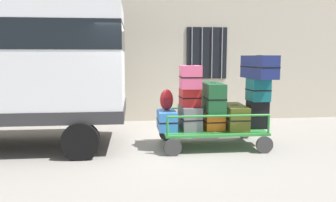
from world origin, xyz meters
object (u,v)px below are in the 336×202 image
Objects in this scene: luggage_cart at (212,131)px; suitcase_right_bottom at (257,114)px; suitcase_center_middle at (213,97)px; suitcase_center_bottom at (213,120)px; suitcase_right_top at (259,67)px; van at (17,62)px; suitcase_right_middle at (258,90)px; backpack at (167,100)px; suitcase_midleft_middle at (190,97)px; suitcase_midleft_top at (190,77)px; suitcase_midright_bottom at (235,117)px; suitcase_midleft_bottom at (190,118)px; suitcase_left_bottom at (167,120)px.

suitcase_right_bottom reaches higher than luggage_cart.
suitcase_right_bottom is at bearing -1.06° from suitcase_center_middle.
suitcase_right_bottom reaches higher than suitcase_center_bottom.
suitcase_center_bottom is at bearing -90.00° from suitcase_center_middle.
suitcase_right_top is (0.97, 0.01, 1.11)m from suitcase_center_bottom.
suitcase_right_middle is at bearing -4.55° from van.
suitcase_right_bottom is at bearing -4.53° from van.
backpack reaches higher than luggage_cart.
van reaches higher than suitcase_center_bottom.
suitcase_right_bottom is (1.45, -0.02, -0.39)m from suitcase_midleft_middle.
suitcase_center_middle is 0.87× the size of suitcase_right_top.
backpack is at bearing 179.21° from suitcase_right_bottom.
luggage_cart is 1.67m from suitcase_right_top.
suitcase_center_middle is at bearing 3.45° from suitcase_midleft_top.
suitcase_center_middle is 0.98m from suitcase_right_middle.
van is 3.62m from suitcase_midleft_middle.
suitcase_midleft_top is 0.57× the size of suitcase_midright_bottom.
suitcase_midleft_bottom is 0.81× the size of suitcase_center_middle.
suitcase_midright_bottom is at bearing -4.55° from van.
suitcase_right_bottom is 1.01m from suitcase_right_top.
suitcase_right_middle is at bearing -0.01° from suitcase_left_bottom.
suitcase_center_bottom is (0.97, -0.02, -0.02)m from suitcase_left_bottom.
van is at bearing 174.63° from luggage_cart.
suitcase_right_top is at bearing -5.41° from suitcase_midright_bottom.
luggage_cart is at bearing -0.56° from backpack.
suitcase_right_bottom is at bearing -1.01° from luggage_cart.
suitcase_left_bottom is 0.49m from suitcase_midleft_bottom.
van reaches higher than suitcase_right_middle.
suitcase_right_bottom is (1.45, -0.02, 0.04)m from suitcase_midleft_bottom.
suitcase_left_bottom is 0.71× the size of suitcase_center_middle.
suitcase_midleft_middle reaches higher than suitcase_midleft_bottom.
suitcase_midright_bottom is at bearing 1.51° from suitcase_left_bottom.
suitcase_left_bottom is 0.63× the size of suitcase_midright_bottom.
suitcase_midleft_middle is at bearing 179.79° from luggage_cart.
suitcase_right_top is at bearing -1.60° from suitcase_center_middle.
suitcase_midleft_middle is at bearing 90.00° from suitcase_midleft_top.
suitcase_midright_bottom is 1.78× the size of suitcase_right_bottom.
suitcase_center_middle reaches higher than suitcase_right_bottom.
van is 5.77× the size of suitcase_midleft_bottom.
backpack is at bearing 177.22° from suitcase_center_bottom.
suitcase_midleft_bottom reaches higher than suitcase_center_bottom.
suitcase_right_top is (1.94, -0.01, 1.10)m from suitcase_left_bottom.
luggage_cart is 3.80× the size of suitcase_center_bottom.
suitcase_left_bottom is 0.62× the size of suitcase_right_top.
backpack is (-0.49, 0.01, -0.05)m from suitcase_midleft_middle.
backpack reaches higher than suitcase_midleft_bottom.
suitcase_midleft_bottom is 1.33× the size of suitcase_center_bottom.
suitcase_center_middle reaches higher than backpack.
van is 5.03m from suitcase_right_middle.
suitcase_left_bottom is 1.15× the size of suitcase_center_bottom.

